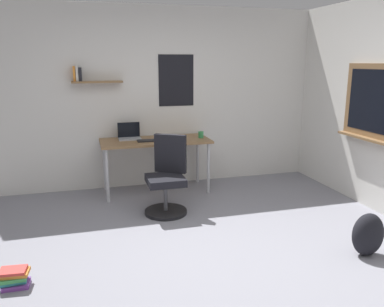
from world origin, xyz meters
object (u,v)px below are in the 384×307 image
object	(u,v)px
computer_mouse	(171,139)
book_stack_on_floor	(14,278)
keyboard	(151,140)
coffee_mug	(201,135)
backpack	(368,234)
laptop	(129,135)
office_chair	(167,180)
desk	(155,145)

from	to	relation	value
computer_mouse	book_stack_on_floor	world-z (taller)	computer_mouse
keyboard	coffee_mug	xyz separation A→B (m)	(0.73, 0.05, 0.04)
coffee_mug	backpack	world-z (taller)	coffee_mug
computer_mouse	backpack	distance (m)	2.78
laptop	coffee_mug	size ratio (longest dim) A/B	3.37
backpack	coffee_mug	bearing A→B (deg)	111.63
office_chair	laptop	xyz separation A→B (m)	(-0.33, 0.96, 0.40)
keyboard	computer_mouse	xyz separation A→B (m)	(0.28, -0.00, 0.01)
office_chair	computer_mouse	world-z (taller)	office_chair
office_chair	laptop	distance (m)	1.09
backpack	book_stack_on_floor	xyz separation A→B (m)	(-3.18, 0.32, -0.13)
desk	backpack	world-z (taller)	desk
office_chair	book_stack_on_floor	size ratio (longest dim) A/B	3.88
coffee_mug	computer_mouse	bearing A→B (deg)	-173.67
keyboard	office_chair	bearing A→B (deg)	-84.65
book_stack_on_floor	keyboard	bearing A→B (deg)	53.22
coffee_mug	backpack	bearing A→B (deg)	-68.37
keyboard	computer_mouse	distance (m)	0.28
office_chair	coffee_mug	distance (m)	1.09
desk	book_stack_on_floor	xyz separation A→B (m)	(-1.58, -2.10, -0.61)
desk	keyboard	world-z (taller)	keyboard
desk	coffee_mug	distance (m)	0.67
office_chair	coffee_mug	bearing A→B (deg)	49.16
book_stack_on_floor	desk	bearing A→B (deg)	52.98
laptop	computer_mouse	world-z (taller)	laptop
desk	office_chair	distance (m)	0.85
desk	book_stack_on_floor	size ratio (longest dim) A/B	6.17
desk	backpack	size ratio (longest dim) A/B	3.56
computer_mouse	coffee_mug	size ratio (longest dim) A/B	1.13
laptop	book_stack_on_floor	world-z (taller)	laptop
desk	coffee_mug	xyz separation A→B (m)	(0.66, -0.03, 0.12)
backpack	book_stack_on_floor	distance (m)	3.20
desk	computer_mouse	distance (m)	0.24
coffee_mug	book_stack_on_floor	xyz separation A→B (m)	(-2.24, -2.06, -0.72)
desk	computer_mouse	size ratio (longest dim) A/B	14.53
keyboard	coffee_mug	bearing A→B (deg)	3.91
laptop	coffee_mug	bearing A→B (deg)	-10.75
desk	coffee_mug	bearing A→B (deg)	-2.89
office_chair	book_stack_on_floor	world-z (taller)	office_chair
keyboard	computer_mouse	size ratio (longest dim) A/B	3.56
office_chair	backpack	size ratio (longest dim) A/B	2.24
desk	keyboard	bearing A→B (deg)	-132.27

